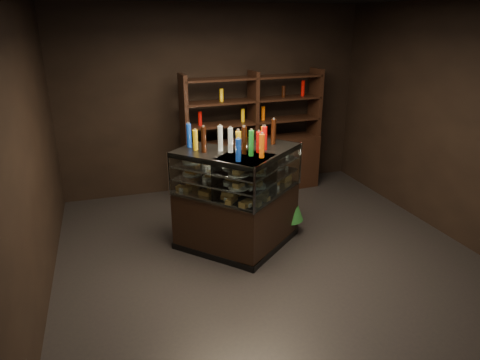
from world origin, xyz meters
The scene contains 7 objects.
ground centered at (0.00, 0.00, 0.00)m, with size 5.00×5.00×0.00m, color black.
room_shell centered at (0.00, 0.00, 1.94)m, with size 5.02×5.02×3.01m.
display_case centered at (-0.27, 0.25, 0.44)m, with size 1.71×1.26×1.29m.
food_display centered at (-0.27, 0.25, 0.99)m, with size 1.38×0.90×0.40m.
bottles_top centered at (-0.27, 0.26, 1.42)m, with size 1.21×0.76×0.30m.
potted_conifer centered at (0.48, 0.47, 0.49)m, with size 0.40×0.40×0.85m.
back_shelving centered at (0.52, 2.05, 0.61)m, with size 2.35×0.56×2.00m.
Camera 1 is at (-1.76, -4.34, 2.72)m, focal length 32.00 mm.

